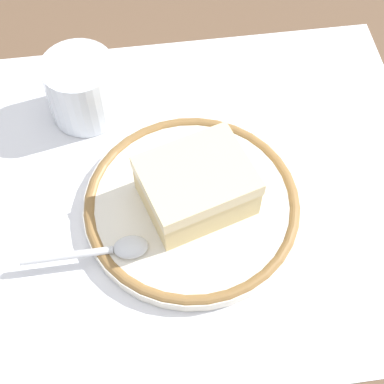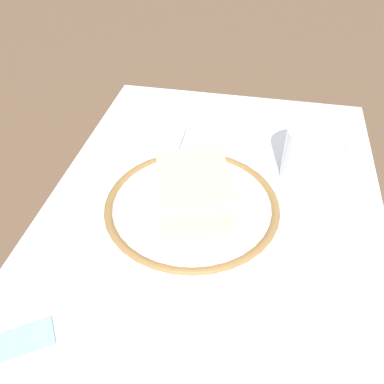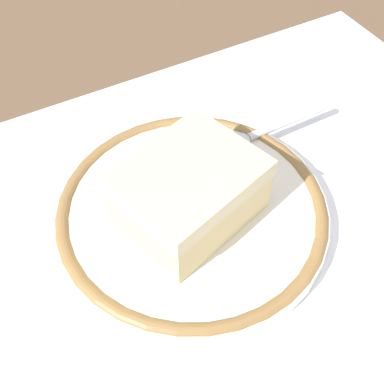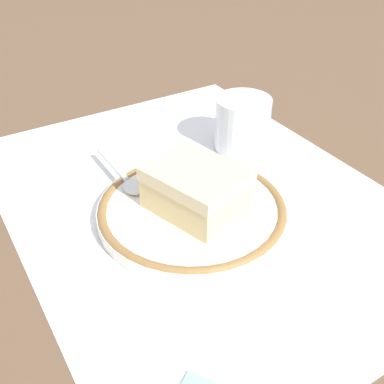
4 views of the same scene
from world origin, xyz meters
The scene contains 8 objects.
ground_plane centered at (0.00, 0.00, 0.00)m, with size 2.40×2.40×0.00m, color brown.
placemat centered at (0.00, 0.00, 0.00)m, with size 0.56×0.42×0.00m, color white.
plate centered at (0.03, -0.02, 0.01)m, with size 0.22×0.22×0.02m.
cake_slice centered at (0.03, -0.02, 0.04)m, with size 0.12×0.11×0.05m.
spoon centered at (-0.06, -0.07, 0.02)m, with size 0.12×0.02×0.01m.
cup centered at (-0.07, 0.12, 0.03)m, with size 0.08×0.08×0.07m.
napkin centered at (-0.21, -0.14, 0.00)m, with size 0.13×0.11×0.00m, color white.
sugar_packet centered at (0.22, -0.14, 0.00)m, with size 0.05×0.03×0.01m, color #8CB2E0.
Camera 2 is at (0.38, 0.05, 0.36)m, focal length 38.23 mm.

